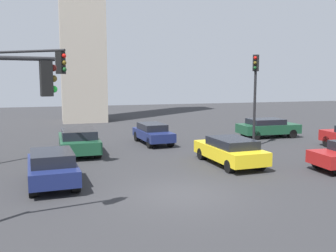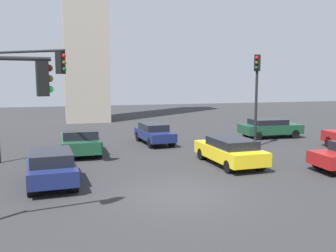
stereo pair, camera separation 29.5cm
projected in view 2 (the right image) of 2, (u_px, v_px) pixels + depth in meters
ground_plane at (179, 194)px, 13.92m from camera, size 93.99×93.99×0.00m
traffic_light_0 at (257, 84)px, 23.02m from camera, size 0.46×0.47×5.72m
traffic_light_2 at (25, 81)px, 17.82m from camera, size 3.50×2.85×5.79m
car_1 at (230, 150)px, 18.59m from camera, size 2.15×4.55×1.36m
car_2 at (80, 140)px, 21.39m from camera, size 2.15×4.64×1.43m
car_4 at (51, 166)px, 15.14m from camera, size 2.09×4.28×1.41m
car_5 at (270, 127)px, 27.24m from camera, size 4.37×2.06×1.36m
car_7 at (154, 133)px, 24.64m from camera, size 1.96×4.18×1.33m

